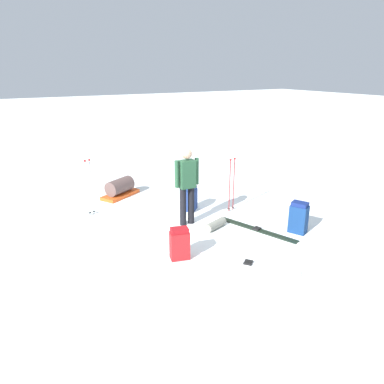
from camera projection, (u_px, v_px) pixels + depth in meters
The scene contains 11 objects.
ground_plane at pixel (192, 221), 8.20m from camera, with size 80.00×80.00×0.00m, color white.
skier_standing at pixel (187, 183), 7.77m from camera, with size 0.57×0.22×1.70m.
ski_pair_near at pixel (257, 229), 7.76m from camera, with size 0.78×1.82×0.05m.
ski_pair_far at pixel (248, 263), 6.41m from camera, with size 1.25×1.55×0.05m.
backpack_large_dark at pixel (191, 199), 8.78m from camera, with size 0.41×0.41×0.59m.
backpack_bright at pixel (299, 218), 7.55m from camera, with size 0.38×0.42×0.67m.
backpack_small_spare at pixel (180, 244), 6.51m from camera, with size 0.39×0.30×0.60m.
ski_poles_planted_near at pixel (232, 182), 8.60m from camera, with size 0.22×0.12×1.30m.
ski_poles_planted_far at pixel (89, 185), 8.34m from camera, with size 0.18×0.10×1.34m.
gear_sled at pixel (120, 188), 9.73m from camera, with size 1.16×0.92×0.49m.
sleeping_mat_rolled at pixel (216, 225), 7.81m from camera, with size 0.18×0.18×0.55m, color gray.
Camera 1 is at (3.73, 6.56, 3.29)m, focal length 33.91 mm.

